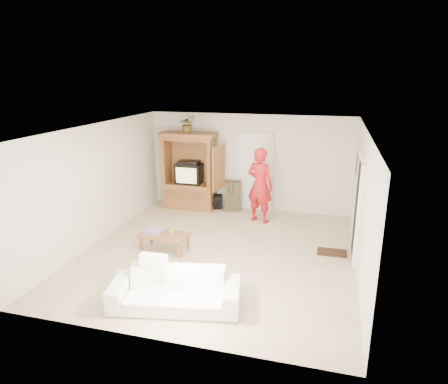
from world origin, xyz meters
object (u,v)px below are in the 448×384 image
at_px(coffee_table, 164,236).
at_px(armoire, 190,176).
at_px(sofa, 175,290).
at_px(man, 260,185).

bearing_deg(coffee_table, armoire, 103.85).
bearing_deg(sofa, armoire, 96.14).
height_order(man, coffee_table, man).
relative_size(armoire, man, 1.11).
relative_size(man, coffee_table, 1.80).
distance_m(armoire, coffee_table, 2.96).
xyz_separation_m(man, coffee_table, (-1.62, -2.26, -0.62)).
bearing_deg(armoire, coffee_table, -81.25).
distance_m(armoire, man, 2.14).
height_order(armoire, man, armoire).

